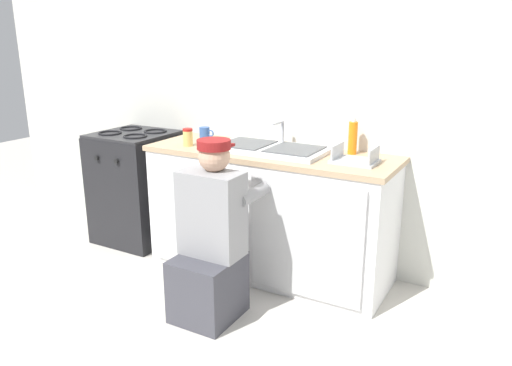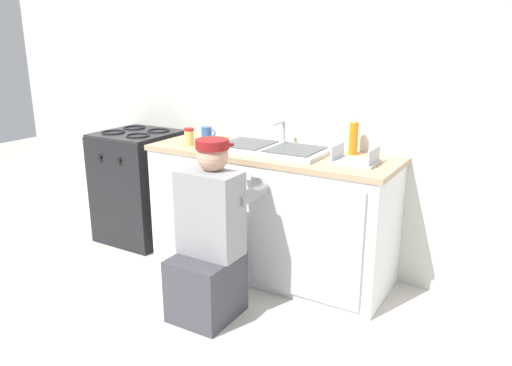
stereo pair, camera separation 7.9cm
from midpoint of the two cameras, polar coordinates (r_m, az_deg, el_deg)
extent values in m
plane|color=beige|center=(3.56, -0.19, -11.73)|extent=(12.00, 12.00, 0.00)
cube|color=silver|center=(3.74, 5.01, 9.75)|extent=(6.00, 0.10, 2.50)
cube|color=white|center=(3.62, 2.26, -3.66)|extent=(1.75, 0.60, 0.88)
cube|color=silver|center=(3.59, -6.06, -3.94)|extent=(0.77, 0.02, 0.77)
cube|color=silver|center=(3.19, 6.21, -6.64)|extent=(0.77, 0.02, 0.77)
cube|color=tan|center=(3.49, 2.34, 3.38)|extent=(1.79, 0.62, 0.04)
cube|color=silver|center=(3.48, 2.35, 3.92)|extent=(0.80, 0.44, 0.03)
cube|color=#4C4F51|center=(3.57, -0.34, 4.56)|extent=(0.33, 0.35, 0.01)
cube|color=#4C4F51|center=(3.39, 5.17, 3.86)|extent=(0.33, 0.35, 0.01)
cylinder|color=#B7BABF|center=(3.63, 3.80, 5.63)|extent=(0.02, 0.02, 0.18)
cylinder|color=#B7BABF|center=(3.55, 3.23, 6.85)|extent=(0.02, 0.16, 0.02)
cube|color=black|center=(4.33, -12.62, -0.47)|extent=(0.60, 0.60, 0.90)
cube|color=#262628|center=(4.23, -13.01, 5.52)|extent=(0.59, 0.59, 0.02)
torus|color=black|center=(4.23, -15.47, 5.61)|extent=(0.19, 0.19, 0.02)
torus|color=black|center=(4.05, -12.81, 5.31)|extent=(0.19, 0.19, 0.02)
torus|color=black|center=(4.40, -13.23, 6.16)|extent=(0.19, 0.19, 0.02)
torus|color=black|center=(4.22, -10.57, 5.89)|extent=(0.19, 0.19, 0.02)
cylinder|color=black|center=(4.12, -16.92, 2.85)|extent=(0.04, 0.02, 0.04)
cylinder|color=black|center=(3.97, -14.86, 2.52)|extent=(0.04, 0.02, 0.04)
cube|color=#3F3F47|center=(3.15, -4.96, -11.68)|extent=(0.36, 0.40, 0.40)
cube|color=gray|center=(3.01, -4.51, -3.47)|extent=(0.38, 0.22, 0.52)
sphere|color=tan|center=(2.94, -4.22, 3.10)|extent=(0.19, 0.19, 0.19)
cylinder|color=maroon|center=(2.92, -4.25, 4.45)|extent=(0.20, 0.20, 0.06)
cube|color=maroon|center=(3.00, -3.30, 4.40)|extent=(0.13, 0.09, 0.02)
cylinder|color=gray|center=(3.23, -4.97, -0.38)|extent=(0.08, 0.30, 0.08)
cylinder|color=gray|center=(3.05, 0.23, -1.33)|extent=(0.08, 0.30, 0.08)
cylinder|color=#DBB760|center=(3.67, -7.02, 5.11)|extent=(0.07, 0.07, 0.11)
cylinder|color=#B21E19|center=(3.66, -7.05, 6.09)|extent=(0.07, 0.07, 0.02)
cylinder|color=orange|center=(3.43, 11.73, 5.00)|extent=(0.06, 0.06, 0.22)
cylinder|color=white|center=(3.40, 11.85, 7.06)|extent=(0.03, 0.03, 0.03)
cylinder|color=#335699|center=(3.90, -5.09, 5.72)|extent=(0.08, 0.08, 0.10)
torus|color=#335699|center=(3.86, -4.39, 5.71)|extent=(0.06, 0.01, 0.06)
cube|color=#B2B7BC|center=(3.20, 11.91, 2.37)|extent=(0.28, 0.22, 0.02)
cube|color=#B2B7BC|center=(3.23, 9.97, 3.51)|extent=(0.01, 0.21, 0.10)
cube|color=#B2B7BC|center=(3.16, 14.00, 2.96)|extent=(0.01, 0.21, 0.10)
camera|label=1|loc=(0.04, -89.32, 0.20)|focal=35.00mm
camera|label=2|loc=(0.04, 90.68, -0.20)|focal=35.00mm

